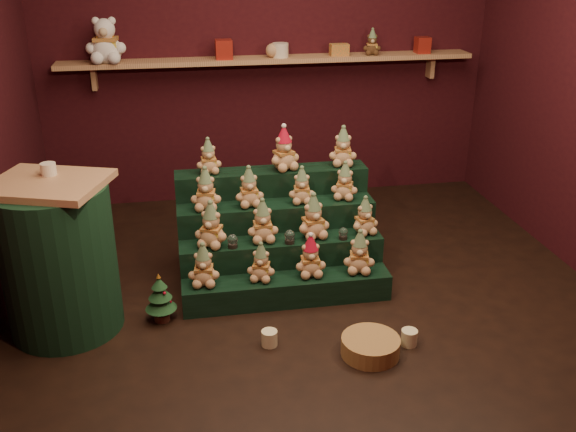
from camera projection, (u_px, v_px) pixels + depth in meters
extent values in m
plane|color=black|center=(313.00, 299.00, 4.38)|extent=(4.00, 4.00, 0.00)
cube|color=black|center=(267.00, 45.00, 5.67)|extent=(4.00, 0.10, 2.80)
cube|color=black|center=(459.00, 244.00, 1.97)|extent=(4.00, 0.10, 2.80)
cube|color=tan|center=(270.00, 59.00, 5.55)|extent=(3.60, 0.26, 0.04)
cube|color=tan|center=(94.00, 78.00, 5.42)|extent=(0.04, 0.12, 0.20)
cube|color=tan|center=(430.00, 67.00, 5.90)|extent=(0.04, 0.12, 0.20)
cube|color=black|center=(287.00, 290.00, 4.31)|extent=(1.40, 0.22, 0.18)
cube|color=black|center=(282.00, 263.00, 4.48)|extent=(1.40, 0.22, 0.36)
cube|color=black|center=(277.00, 238.00, 4.64)|extent=(1.40, 0.22, 0.54)
cube|color=black|center=(272.00, 215.00, 4.80)|extent=(1.40, 0.22, 0.72)
cylinder|color=black|center=(233.00, 246.00, 4.29)|extent=(0.07, 0.07, 0.03)
sphere|color=white|center=(232.00, 239.00, 4.27)|extent=(0.07, 0.07, 0.07)
cylinder|color=black|center=(290.00, 241.00, 4.35)|extent=(0.07, 0.07, 0.03)
sphere|color=white|center=(290.00, 235.00, 4.33)|extent=(0.07, 0.07, 0.07)
cylinder|color=black|center=(343.00, 237.00, 4.41)|extent=(0.06, 0.06, 0.02)
sphere|color=white|center=(343.00, 232.00, 4.40)|extent=(0.06, 0.06, 0.06)
cube|color=tan|center=(47.00, 184.00, 3.70)|extent=(0.78, 0.71, 0.04)
cylinder|color=black|center=(59.00, 260.00, 3.89)|extent=(0.68, 0.68, 0.94)
cylinder|color=beige|center=(48.00, 169.00, 3.76)|extent=(0.09, 0.09, 0.07)
cylinder|color=#432218|center=(162.00, 317.00, 4.13)|extent=(0.10, 0.10, 0.05)
cone|color=#123319|center=(161.00, 301.00, 4.08)|extent=(0.20, 0.20, 0.10)
cone|color=#123319|center=(160.00, 292.00, 4.05)|extent=(0.15, 0.15, 0.09)
cone|color=#123319|center=(159.00, 283.00, 4.03)|extent=(0.10, 0.10, 0.07)
cone|color=orange|center=(158.00, 276.00, 4.01)|extent=(0.03, 0.03, 0.03)
cylinder|color=beige|center=(269.00, 338.00, 3.87)|extent=(0.10, 0.10, 0.10)
cylinder|color=beige|center=(409.00, 337.00, 3.87)|extent=(0.10, 0.10, 0.10)
cylinder|color=#A87943|center=(370.00, 346.00, 3.78)|extent=(0.41, 0.41, 0.11)
cube|color=maroon|center=(224.00, 49.00, 5.43)|extent=(0.14, 0.14, 0.16)
cylinder|color=beige|center=(280.00, 50.00, 5.51)|extent=(0.14, 0.14, 0.12)
cube|color=maroon|center=(422.00, 45.00, 5.71)|extent=(0.12, 0.12, 0.14)
sphere|color=tan|center=(273.00, 50.00, 5.50)|extent=(0.12, 0.12, 0.12)
cube|color=orange|center=(339.00, 50.00, 5.60)|extent=(0.16, 0.10, 0.10)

